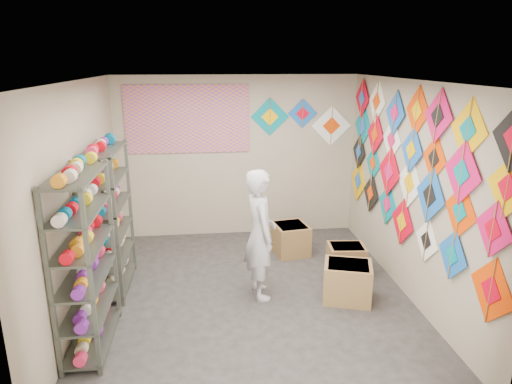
{
  "coord_description": "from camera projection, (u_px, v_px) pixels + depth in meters",
  "views": [
    {
      "loc": [
        -0.53,
        -5.26,
        2.93
      ],
      "look_at": [
        0.1,
        0.3,
        1.3
      ],
      "focal_mm": 32.0,
      "sensor_mm": 36.0,
      "label": 1
    }
  ],
  "objects": [
    {
      "name": "ground",
      "position": [
        251.0,
        295.0,
        5.9
      ],
      "size": [
        4.5,
        4.5,
        0.0
      ],
      "primitive_type": "plane",
      "color": "#2B2826"
    },
    {
      "name": "room_walls",
      "position": [
        251.0,
        172.0,
        5.44
      ],
      "size": [
        4.5,
        4.5,
        4.5
      ],
      "color": "tan",
      "rests_on": "ground"
    },
    {
      "name": "shelf_rack_front",
      "position": [
        85.0,
        262.0,
        4.63
      ],
      "size": [
        0.4,
        1.1,
        1.9
      ],
      "primitive_type": "cube",
      "color": "#4C5147",
      "rests_on": "ground"
    },
    {
      "name": "shelf_rack_back",
      "position": [
        110.0,
        219.0,
        5.87
      ],
      "size": [
        0.4,
        1.1,
        1.9
      ],
      "primitive_type": "cube",
      "color": "#4C5147",
      "rests_on": "ground"
    },
    {
      "name": "string_spools",
      "position": [
        98.0,
        231.0,
        5.22
      ],
      "size": [
        0.12,
        2.36,
        0.12
      ],
      "color": "#FF2C5A",
      "rests_on": "ground"
    },
    {
      "name": "kite_wall_display",
      "position": [
        407.0,
        165.0,
        5.71
      ],
      "size": [
        0.06,
        4.35,
        2.06
      ],
      "color": "#F63E00",
      "rests_on": "room_walls"
    },
    {
      "name": "back_wall_kites",
      "position": [
        303.0,
        120.0,
        7.6
      ],
      "size": [
        1.71,
        0.02,
        0.82
      ],
      "color": "#007F8B",
      "rests_on": "room_walls"
    },
    {
      "name": "poster",
      "position": [
        187.0,
        119.0,
        7.38
      ],
      "size": [
        2.0,
        0.01,
        1.1
      ],
      "primitive_type": "cube",
      "color": "#8B499E",
      "rests_on": "room_walls"
    },
    {
      "name": "shopkeeper",
      "position": [
        260.0,
        234.0,
        5.69
      ],
      "size": [
        0.71,
        0.56,
        1.67
      ],
      "primitive_type": "imported",
      "rotation": [
        0.0,
        0.0,
        1.7
      ],
      "color": "silver",
      "rests_on": "ground"
    },
    {
      "name": "carton_a",
      "position": [
        347.0,
        282.0,
        5.73
      ],
      "size": [
        0.7,
        0.63,
        0.49
      ],
      "primitive_type": "cube",
      "rotation": [
        0.0,
        0.0,
        -0.3
      ],
      "color": "olive",
      "rests_on": "ground"
    },
    {
      "name": "carton_b",
      "position": [
        346.0,
        259.0,
        6.46
      ],
      "size": [
        0.54,
        0.46,
        0.41
      ],
      "primitive_type": "cube",
      "rotation": [
        0.0,
        0.0,
        -0.09
      ],
      "color": "olive",
      "rests_on": "ground"
    },
    {
      "name": "carton_c",
      "position": [
        291.0,
        239.0,
        7.11
      ],
      "size": [
        0.57,
        0.61,
        0.47
      ],
      "primitive_type": "cube",
      "rotation": [
        0.0,
        0.0,
        0.16
      ],
      "color": "olive",
      "rests_on": "ground"
    }
  ]
}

